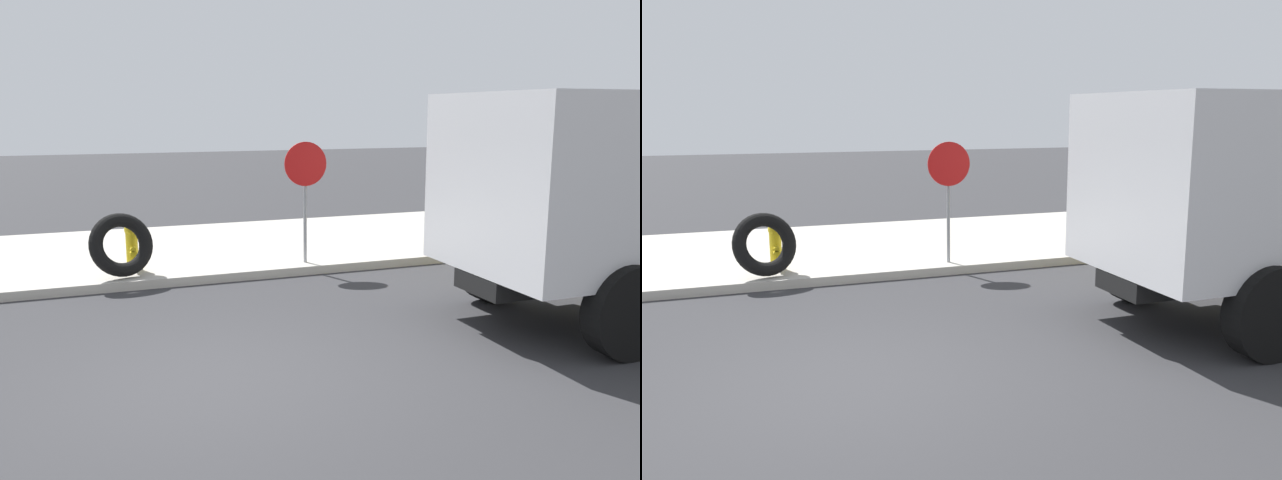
% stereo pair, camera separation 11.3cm
% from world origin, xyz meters
% --- Properties ---
extents(ground_plane, '(80.00, 80.00, 0.00)m').
position_xyz_m(ground_plane, '(0.00, 0.00, 0.00)').
color(ground_plane, '#2D2D30').
extents(sidewalk_curb, '(36.00, 5.00, 0.15)m').
position_xyz_m(sidewalk_curb, '(0.00, 6.50, 0.07)').
color(sidewalk_curb, '#ADA89E').
rests_on(sidewalk_curb, ground).
extents(fire_hydrant, '(0.23, 0.51, 0.79)m').
position_xyz_m(fire_hydrant, '(-0.41, 4.85, 0.57)').
color(fire_hydrant, yellow).
rests_on(fire_hydrant, sidewalk_curb).
extents(loose_tire, '(1.13, 0.78, 1.05)m').
position_xyz_m(loose_tire, '(-0.61, 4.37, 0.68)').
color(loose_tire, black).
rests_on(loose_tire, sidewalk_curb).
extents(stop_sign, '(0.76, 0.08, 2.12)m').
position_xyz_m(stop_sign, '(2.50, 4.33, 1.62)').
color(stop_sign, gray).
rests_on(stop_sign, sidewalk_curb).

